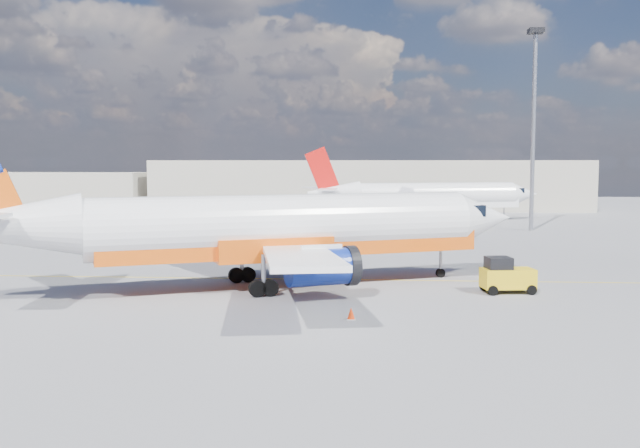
# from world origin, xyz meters

# --- Properties ---
(ground) EXTENTS (240.00, 240.00, 0.00)m
(ground) POSITION_xyz_m (0.00, 0.00, 0.00)
(ground) COLOR slate
(ground) RESTS_ON ground
(taxi_line) EXTENTS (70.00, 0.15, 0.01)m
(taxi_line) POSITION_xyz_m (0.00, 3.00, 0.01)
(taxi_line) COLOR gold
(taxi_line) RESTS_ON ground
(terminal_main) EXTENTS (70.00, 14.00, 8.00)m
(terminal_main) POSITION_xyz_m (5.00, 75.00, 4.00)
(terminal_main) COLOR beige
(terminal_main) RESTS_ON ground
(terminal_annex) EXTENTS (26.00, 10.00, 6.00)m
(terminal_annex) POSITION_xyz_m (-45.00, 72.00, 3.00)
(terminal_annex) COLOR beige
(terminal_annex) RESTS_ON ground
(main_jet) EXTENTS (35.27, 26.55, 10.88)m
(main_jet) POSITION_xyz_m (-0.77, -0.48, 3.63)
(main_jet) COLOR white
(main_jet) RESTS_ON ground
(second_jet) EXTENTS (31.92, 24.34, 9.65)m
(second_jet) POSITION_xyz_m (13.07, 50.26, 3.22)
(second_jet) COLOR white
(second_jet) RESTS_ON ground
(gse_tug) EXTENTS (3.19, 2.24, 2.12)m
(gse_tug) POSITION_xyz_m (13.36, -1.04, 1.01)
(gse_tug) COLOR black
(gse_tug) RESTS_ON ground
(traffic_cone) EXTENTS (0.44, 0.44, 0.62)m
(traffic_cone) POSITION_xyz_m (4.48, -8.88, 0.30)
(traffic_cone) COLOR white
(traffic_cone) RESTS_ON ground
(floodlight_mast) EXTENTS (1.63, 1.63, 22.35)m
(floodlight_mast) POSITION_xyz_m (23.48, 38.27, 13.40)
(floodlight_mast) COLOR #999AA1
(floodlight_mast) RESTS_ON ground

